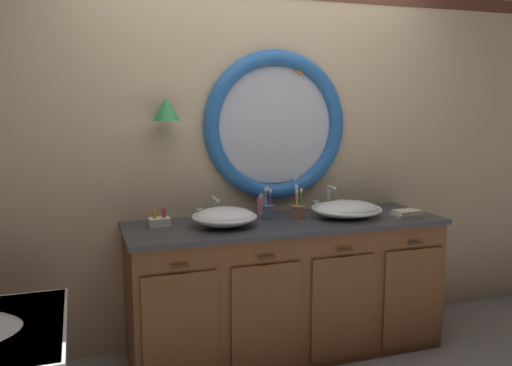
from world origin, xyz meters
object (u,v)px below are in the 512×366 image
object	(u,v)px
toothbrush_holder_right	(298,211)
folded_hand_towel	(407,213)
sink_basin_right	(347,209)
toiletry_basket	(159,221)
sink_basin_left	(225,217)
soap_dispenser	(261,206)
toothbrush_holder_left	(268,210)

from	to	relation	value
toothbrush_holder_right	folded_hand_towel	bearing A→B (deg)	-12.74
sink_basin_right	toiletry_basket	distance (m)	1.20
sink_basin_left	toothbrush_holder_right	distance (m)	0.51
soap_dispenser	toothbrush_holder_right	bearing A→B (deg)	-45.28
sink_basin_right	soap_dispenser	distance (m)	0.56
soap_dispenser	folded_hand_towel	world-z (taller)	soap_dispenser
toothbrush_holder_left	soap_dispenser	bearing A→B (deg)	90.61
sink_basin_left	toothbrush_holder_right	size ratio (longest dim) A/B	1.81
soap_dispenser	toiletry_basket	size ratio (longest dim) A/B	1.16
toiletry_basket	soap_dispenser	bearing A→B (deg)	8.82
folded_hand_towel	toiletry_basket	size ratio (longest dim) A/B	1.46
toothbrush_holder_right	folded_hand_towel	distance (m)	0.73
sink_basin_left	sink_basin_right	bearing A→B (deg)	0.00
soap_dispenser	sink_basin_right	bearing A→B (deg)	-26.59
sink_basin_left	sink_basin_right	world-z (taller)	sink_basin_left
sink_basin_left	toiletry_basket	size ratio (longest dim) A/B	3.12
sink_basin_left	soap_dispenser	bearing A→B (deg)	37.98
sink_basin_left	toiletry_basket	xyz separation A→B (m)	(-0.37, 0.14, -0.03)
sink_basin_left	toothbrush_holder_left	xyz separation A→B (m)	(0.32, 0.12, -0.00)
folded_hand_towel	toiletry_basket	world-z (taller)	toiletry_basket
sink_basin_right	toothbrush_holder_left	world-z (taller)	toothbrush_holder_left
soap_dispenser	folded_hand_towel	distance (m)	0.96
toiletry_basket	sink_basin_left	bearing A→B (deg)	-21.31
sink_basin_left	folded_hand_towel	size ratio (longest dim) A/B	2.14
sink_basin_right	toothbrush_holder_right	bearing A→B (deg)	168.63
toothbrush_holder_left	soap_dispenser	world-z (taller)	toothbrush_holder_left
folded_hand_towel	toothbrush_holder_left	bearing A→B (deg)	166.26
sink_basin_right	folded_hand_towel	world-z (taller)	sink_basin_right
toiletry_basket	toothbrush_holder_left	bearing A→B (deg)	-1.83
toothbrush_holder_right	toiletry_basket	world-z (taller)	toothbrush_holder_right
sink_basin_right	folded_hand_towel	xyz separation A→B (m)	(0.40, -0.10, -0.04)
toothbrush_holder_right	toothbrush_holder_left	bearing A→B (deg)	162.45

